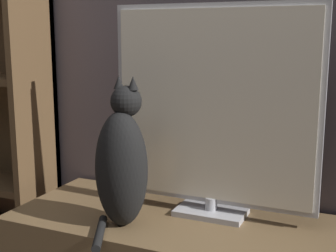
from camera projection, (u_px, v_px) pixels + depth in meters
tv at (213, 111)px, 1.63m from camera, size 0.74×0.15×0.75m
cat at (123, 164)px, 1.57m from camera, size 0.21×0.33×0.51m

